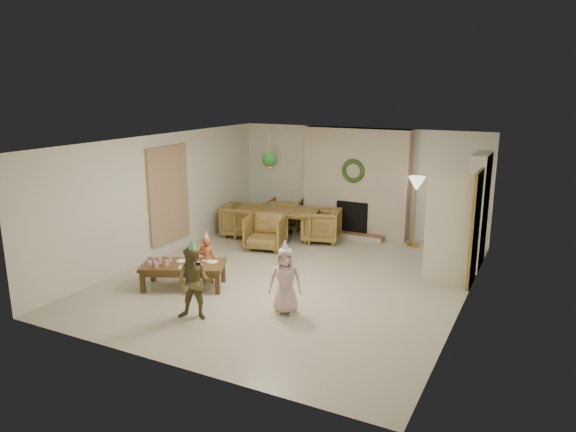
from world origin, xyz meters
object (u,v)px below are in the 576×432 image
Objects in this scene: dining_chair_far at (285,214)px; child_red at (207,260)px; coffee_table_top at (183,265)px; dining_table at (276,224)px; child_pink at (285,281)px; dining_chair_left at (241,220)px; child_plaid at (194,284)px; dining_chair_near at (266,232)px; dining_chair_right at (321,225)px.

child_red is at bearing 83.70° from dining_chair_far.
child_red reaches higher than coffee_table_top.
dining_table is 1.83× the size of child_pink.
dining_chair_left is 4.47m from child_pink.
child_plaid is at bearing -90.26° from dining_table.
child_pink is at bearing 18.99° from child_plaid.
coffee_table_top is 1.35× the size of child_pink.
dining_chair_near is at bearing 62.04° from coffee_table_top.
dining_chair_far and dining_chair_left have the same top height.
child_red is at bearing 34.18° from coffee_table_top.
dining_table is at bearing 66.01° from coffee_table_top.
child_plaid is at bearing -169.61° from dining_chair_left.
child_plaid is (1.15, -5.22, 0.19)m from dining_chair_far.
child_pink is (2.07, -0.14, 0.12)m from coffee_table_top.
dining_table is 2.34× the size of dining_chair_far.
dining_chair_near is at bearing -51.34° from dining_chair_right.
child_red is 0.76× the size of child_plaid.
dining_chair_far is 1.00× the size of dining_chair_right.
dining_chair_near is 2.62m from coffee_table_top.
dining_chair_right is at bearing 38.66° from dining_chair_near.
child_plaid is 1.38m from child_pink.
child_plaid reaches higher than dining_chair_near.
dining_chair_right is 0.97× the size of child_red.
child_pink reaches higher than dining_table.
dining_chair_near is 1.00× the size of dining_chair_far.
child_pink is at bearing 2.75° from dining_chair_right.
dining_chair_right is at bearing -90.00° from dining_chair_left.
child_pink is at bearing 104.58° from dining_chair_far.
dining_chair_left is at bearing 45.00° from dining_chair_far.
dining_chair_near is 3.66m from child_plaid.
dining_table is 1.71× the size of child_plaid.
coffee_table_top is (0.02, -3.44, 0.06)m from dining_table.
dining_chair_right is at bearing 0.00° from dining_table.
child_pink is at bearing 146.09° from child_red.
dining_chair_right is at bearing 84.47° from child_pink.
dining_chair_far is 4.96m from child_pink.
dining_chair_right reaches higher than dining_table.
child_red is (-0.78, -3.30, 0.05)m from dining_chair_right.
dining_chair_left is at bearing -90.00° from dining_chair_right.
coffee_table_top is at bearing -106.35° from dining_chair_near.
dining_chair_left is at bearing -87.80° from child_red.
dining_table is 1.06m from dining_chair_right.
dining_table is 2.34× the size of dining_chair_left.
dining_table is at bearing 90.00° from dining_chair_far.
dining_chair_near is 1.20m from dining_chair_left.
child_plaid is 1.07× the size of child_pink.
dining_chair_left is 0.97× the size of child_red.
dining_chair_far is 0.73× the size of child_plaid.
child_plaid is (0.97, -4.40, 0.23)m from dining_table.
child_plaid reaches higher than dining_chair_right.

